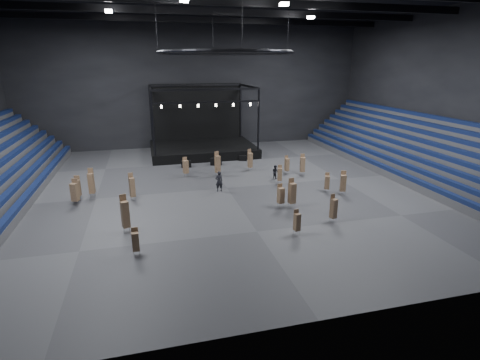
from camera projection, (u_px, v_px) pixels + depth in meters
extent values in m
plane|color=#444446|center=(227.00, 188.00, 37.79)|extent=(50.00, 50.00, 0.00)
cube|color=black|center=(195.00, 85.00, 54.48)|extent=(50.00, 0.20, 18.00)
cube|color=black|center=(332.00, 141.00, 15.68)|extent=(50.00, 0.20, 18.00)
cube|color=black|center=(449.00, 92.00, 40.99)|extent=(0.20, 42.00, 18.00)
cube|color=#0D153C|center=(28.00, 194.00, 33.22)|extent=(0.59, 40.00, 0.40)
cube|color=#0D153C|center=(15.00, 187.00, 32.78)|extent=(0.59, 40.00, 0.40)
cube|color=#0D153C|center=(2.00, 180.00, 32.34)|extent=(0.59, 40.00, 0.40)
cube|color=#4B4B4E|center=(410.00, 170.00, 42.74)|extent=(7.20, 40.00, 0.75)
cube|color=#0D153C|center=(385.00, 167.00, 41.79)|extent=(0.59, 40.00, 0.40)
cube|color=#4B4B4E|center=(413.00, 167.00, 42.73)|extent=(6.30, 40.00, 1.50)
cube|color=#0D153C|center=(393.00, 160.00, 41.77)|extent=(0.59, 40.00, 0.40)
cube|color=#4B4B4E|center=(417.00, 163.00, 42.72)|extent=(5.40, 40.00, 2.25)
cube|color=#0D153C|center=(401.00, 153.00, 41.76)|extent=(0.59, 40.00, 0.40)
cube|color=#4B4B4E|center=(421.00, 160.00, 42.72)|extent=(4.50, 40.00, 3.00)
cube|color=#0D153C|center=(408.00, 146.00, 41.75)|extent=(0.59, 40.00, 0.40)
cube|color=#4B4B4E|center=(425.00, 156.00, 42.71)|extent=(3.60, 40.00, 3.75)
cube|color=#0D153C|center=(416.00, 139.00, 41.74)|extent=(0.59, 40.00, 0.40)
cube|color=#4B4B4E|center=(429.00, 153.00, 42.70)|extent=(2.70, 40.00, 4.50)
cube|color=#0D153C|center=(424.00, 132.00, 41.72)|extent=(0.59, 40.00, 0.40)
cube|color=#4B4B4E|center=(433.00, 150.00, 42.70)|extent=(1.80, 40.00, 5.25)
cube|color=#0D153C|center=(432.00, 125.00, 41.71)|extent=(0.59, 40.00, 0.40)
cube|color=#4B4B4E|center=(436.00, 146.00, 42.69)|extent=(0.90, 40.00, 6.00)
cube|color=#0D153C|center=(440.00, 118.00, 41.70)|extent=(0.59, 40.00, 0.40)
cube|color=black|center=(203.00, 149.00, 51.93)|extent=(14.00, 10.00, 1.20)
cube|color=black|center=(197.00, 112.00, 54.98)|extent=(13.30, 0.30, 8.00)
cylinder|color=black|center=(153.00, 124.00, 44.76)|extent=(0.24, 0.24, 7.80)
cylinder|color=black|center=(151.00, 114.00, 53.26)|extent=(0.24, 0.24, 7.80)
cylinder|color=black|center=(258.00, 120.00, 47.89)|extent=(0.24, 0.24, 7.80)
cylinder|color=black|center=(241.00, 111.00, 56.39)|extent=(0.24, 0.24, 7.80)
cube|color=black|center=(207.00, 90.00, 45.15)|extent=(13.40, 0.25, 0.25)
cube|color=black|center=(196.00, 85.00, 53.65)|extent=(13.40, 0.25, 0.25)
cube|color=black|center=(207.00, 102.00, 45.60)|extent=(13.40, 0.20, 0.20)
cylinder|color=white|center=(161.00, 107.00, 44.42)|extent=(0.24, 0.24, 0.35)
cylinder|color=white|center=(180.00, 106.00, 44.94)|extent=(0.24, 0.24, 0.35)
cylinder|color=white|center=(198.00, 106.00, 45.46)|extent=(0.24, 0.24, 0.35)
cylinder|color=white|center=(216.00, 105.00, 45.98)|extent=(0.24, 0.24, 0.35)
cylinder|color=white|center=(233.00, 105.00, 46.50)|extent=(0.24, 0.24, 0.35)
cylinder|color=white|center=(250.00, 104.00, 47.02)|extent=(0.24, 0.24, 0.35)
torus|color=black|center=(225.00, 52.00, 33.88)|extent=(12.30, 12.30, 0.30)
cylinder|color=black|center=(289.00, 24.00, 34.54)|extent=(0.04, 0.04, 5.00)
cylinder|color=black|center=(213.00, 28.00, 38.67)|extent=(0.04, 0.04, 5.00)
cylinder|color=black|center=(156.00, 21.00, 31.71)|extent=(0.04, 0.04, 5.00)
cylinder|color=black|center=(242.00, 15.00, 27.58)|extent=(0.04, 0.04, 5.00)
cube|color=black|center=(225.00, 2.00, 32.61)|extent=(49.00, 0.35, 0.70)
cube|color=black|center=(211.00, 12.00, 39.08)|extent=(49.00, 0.35, 0.70)
cube|color=black|center=(199.00, 20.00, 46.47)|extent=(49.00, 0.35, 0.70)
cube|color=white|center=(109.00, 11.00, 34.13)|extent=(0.60, 0.60, 0.25)
cube|color=white|center=(311.00, 17.00, 38.86)|extent=(0.60, 0.60, 0.25)
cube|color=white|center=(184.00, 0.00, 28.15)|extent=(0.60, 0.60, 0.25)
cube|color=white|center=(284.00, 4.00, 30.05)|extent=(0.60, 0.60, 0.25)
cube|color=black|center=(186.00, 164.00, 45.23)|extent=(1.23, 0.71, 0.79)
cube|color=black|center=(216.00, 162.00, 46.14)|extent=(1.44, 1.12, 0.86)
cube|color=black|center=(243.00, 158.00, 48.27)|extent=(1.14, 0.85, 0.68)
cylinder|color=silver|center=(286.00, 173.00, 42.42)|extent=(0.03, 0.03, 0.36)
cylinder|color=silver|center=(285.00, 172.00, 42.74)|extent=(0.03, 0.03, 0.36)
cylinder|color=silver|center=(289.00, 172.00, 42.50)|extent=(0.03, 0.03, 0.36)
cylinder|color=silver|center=(287.00, 172.00, 42.82)|extent=(0.03, 0.03, 0.36)
cube|color=#A77F5C|center=(287.00, 165.00, 42.35)|extent=(0.49, 0.49, 1.41)
cube|color=#A77F5C|center=(286.00, 159.00, 42.31)|extent=(0.41, 0.12, 0.78)
cylinder|color=silver|center=(76.00, 199.00, 34.17)|extent=(0.03, 0.03, 0.44)
cylinder|color=silver|center=(76.00, 197.00, 34.55)|extent=(0.03, 0.03, 0.44)
cylinder|color=silver|center=(81.00, 198.00, 34.27)|extent=(0.03, 0.03, 0.44)
cylinder|color=silver|center=(81.00, 197.00, 34.65)|extent=(0.03, 0.03, 0.44)
cube|color=#A77F5C|center=(77.00, 188.00, 34.12)|extent=(0.62, 0.62, 1.52)
cube|color=#A77F5C|center=(77.00, 180.00, 34.11)|extent=(0.50, 0.16, 0.83)
cylinder|color=silver|center=(90.00, 196.00, 34.94)|extent=(0.03, 0.03, 0.42)
cylinder|color=silver|center=(91.00, 195.00, 35.31)|extent=(0.03, 0.03, 0.42)
cylinder|color=silver|center=(95.00, 196.00, 35.04)|extent=(0.03, 0.03, 0.42)
cylinder|color=silver|center=(95.00, 194.00, 35.41)|extent=(0.03, 0.03, 0.42)
cube|color=#A77F5C|center=(91.00, 183.00, 34.82)|extent=(0.56, 0.56, 1.91)
cube|color=#A77F5C|center=(91.00, 173.00, 34.75)|extent=(0.49, 0.12, 1.05)
cylinder|color=silver|center=(295.00, 234.00, 27.37)|extent=(0.03, 0.03, 0.34)
cylinder|color=silver|center=(294.00, 232.00, 27.67)|extent=(0.03, 0.03, 0.34)
cylinder|color=silver|center=(299.00, 233.00, 27.45)|extent=(0.03, 0.03, 0.34)
cylinder|color=silver|center=(298.00, 231.00, 27.75)|extent=(0.03, 0.03, 0.34)
cube|color=#A77F5C|center=(297.00, 222.00, 27.31)|extent=(0.48, 0.48, 1.30)
cube|color=#A77F5C|center=(296.00, 214.00, 27.28)|extent=(0.40, 0.12, 0.72)
cylinder|color=silver|center=(134.00, 254.00, 24.37)|extent=(0.03, 0.03, 0.37)
cylinder|color=silver|center=(134.00, 252.00, 24.70)|extent=(0.03, 0.03, 0.37)
cylinder|color=silver|center=(139.00, 254.00, 24.46)|extent=(0.03, 0.03, 0.37)
cylinder|color=silver|center=(139.00, 251.00, 24.78)|extent=(0.03, 0.03, 0.37)
cube|color=#A77F5C|center=(136.00, 241.00, 24.33)|extent=(0.46, 0.46, 1.26)
cube|color=#A77F5C|center=(135.00, 232.00, 24.33)|extent=(0.43, 0.07, 0.70)
cylinder|color=silver|center=(278.00, 183.00, 38.87)|extent=(0.03, 0.03, 0.38)
cylinder|color=silver|center=(277.00, 182.00, 39.20)|extent=(0.03, 0.03, 0.38)
cylinder|color=silver|center=(282.00, 182.00, 38.96)|extent=(0.03, 0.03, 0.38)
cylinder|color=silver|center=(281.00, 181.00, 39.29)|extent=(0.03, 0.03, 0.38)
cube|color=#A77F5C|center=(280.00, 174.00, 38.83)|extent=(0.57, 0.57, 1.32)
cube|color=#A77F5C|center=(280.00, 168.00, 38.82)|extent=(0.43, 0.18, 0.72)
cylinder|color=silver|center=(332.00, 221.00, 29.50)|extent=(0.03, 0.03, 0.37)
cylinder|color=silver|center=(330.00, 219.00, 29.83)|extent=(0.03, 0.03, 0.37)
cylinder|color=silver|center=(336.00, 221.00, 29.59)|extent=(0.03, 0.03, 0.37)
cylinder|color=silver|center=(334.00, 219.00, 29.91)|extent=(0.03, 0.03, 0.37)
cube|color=#A77F5C|center=(334.00, 209.00, 29.41)|extent=(0.56, 0.56, 1.57)
cube|color=#A77F5C|center=(333.00, 199.00, 29.34)|extent=(0.42, 0.19, 0.87)
cylinder|color=silver|center=(124.00, 231.00, 27.66)|extent=(0.03, 0.03, 0.43)
cylinder|color=silver|center=(124.00, 229.00, 28.04)|extent=(0.03, 0.03, 0.43)
cylinder|color=silver|center=(130.00, 230.00, 27.76)|extent=(0.03, 0.03, 0.43)
cylinder|color=silver|center=(130.00, 228.00, 28.13)|extent=(0.03, 0.03, 0.43)
cube|color=#A77F5C|center=(125.00, 214.00, 27.53)|extent=(0.66, 0.66, 2.02)
cube|color=#A77F5C|center=(123.00, 201.00, 27.41)|extent=(0.49, 0.23, 1.11)
cylinder|color=silver|center=(326.00, 191.00, 36.30)|extent=(0.03, 0.03, 0.36)
cylinder|color=silver|center=(324.00, 190.00, 36.61)|extent=(0.03, 0.03, 0.36)
cylinder|color=silver|center=(329.00, 191.00, 36.38)|extent=(0.03, 0.03, 0.36)
cylinder|color=silver|center=(327.00, 190.00, 36.69)|extent=(0.03, 0.03, 0.36)
cube|color=#A77F5C|center=(327.00, 182.00, 36.24)|extent=(0.55, 0.55, 1.31)
cube|color=#A77F5C|center=(327.00, 176.00, 36.23)|extent=(0.41, 0.19, 0.72)
cylinder|color=silver|center=(290.00, 206.00, 32.38)|extent=(0.03, 0.03, 0.45)
cylinder|color=silver|center=(288.00, 205.00, 32.77)|extent=(0.03, 0.03, 0.45)
cylinder|color=silver|center=(295.00, 206.00, 32.48)|extent=(0.03, 0.03, 0.45)
cylinder|color=silver|center=(293.00, 204.00, 32.87)|extent=(0.03, 0.03, 0.45)
cube|color=#A77F5C|center=(292.00, 193.00, 32.29)|extent=(0.62, 0.62, 1.79)
cube|color=#A77F5C|center=(291.00, 183.00, 32.23)|extent=(0.52, 0.15, 0.98)
cylinder|color=silver|center=(184.00, 175.00, 41.24)|extent=(0.03, 0.03, 0.43)
cylinder|color=silver|center=(184.00, 174.00, 41.62)|extent=(0.03, 0.03, 0.43)
cylinder|color=silver|center=(188.00, 175.00, 41.34)|extent=(0.03, 0.03, 0.43)
cylinder|color=silver|center=(188.00, 174.00, 41.72)|extent=(0.03, 0.03, 0.43)
cube|color=#A77F5C|center=(186.00, 167.00, 41.20)|extent=(0.64, 0.64, 1.43)
cube|color=#A77F5C|center=(185.00, 160.00, 41.18)|extent=(0.49, 0.20, 0.79)
cylinder|color=silver|center=(341.00, 194.00, 35.52)|extent=(0.03, 0.03, 0.42)
cylinder|color=silver|center=(339.00, 192.00, 35.89)|extent=(0.03, 0.03, 0.42)
cylinder|color=silver|center=(345.00, 193.00, 35.61)|extent=(0.03, 0.03, 0.42)
cylinder|color=silver|center=(343.00, 192.00, 35.98)|extent=(0.03, 0.03, 0.42)
cube|color=#A77F5C|center=(343.00, 183.00, 35.45)|extent=(0.65, 0.65, 1.58)
cube|color=#A77F5C|center=(343.00, 175.00, 35.43)|extent=(0.47, 0.23, 0.87)
cylinder|color=silver|center=(131.00, 199.00, 34.16)|extent=(0.03, 0.03, 0.38)
cylinder|color=silver|center=(131.00, 198.00, 34.50)|extent=(0.03, 0.03, 0.38)
cylinder|color=silver|center=(135.00, 199.00, 34.25)|extent=(0.03, 0.03, 0.38)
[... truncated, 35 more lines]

